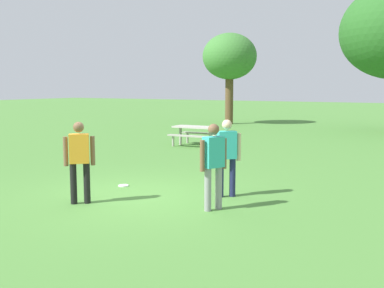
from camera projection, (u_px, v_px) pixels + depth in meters
ground_plane at (135, 196)px, 9.85m from camera, size 120.00×120.00×0.00m
person_thrower at (79, 157)px, 9.10m from camera, size 0.48×0.43×1.64m
person_catcher at (227, 153)px, 9.66m from camera, size 0.48×0.43×1.64m
person_bystander at (213, 161)px, 8.63m from camera, size 0.36×0.56×1.64m
frisbee at (123, 186)px, 10.81m from camera, size 0.24×0.24×0.03m
picnic_table_near at (195, 131)px, 18.03m from camera, size 1.74×1.47×0.77m
tree_tall_left at (230, 57)px, 27.97m from camera, size 3.29×3.29×5.52m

